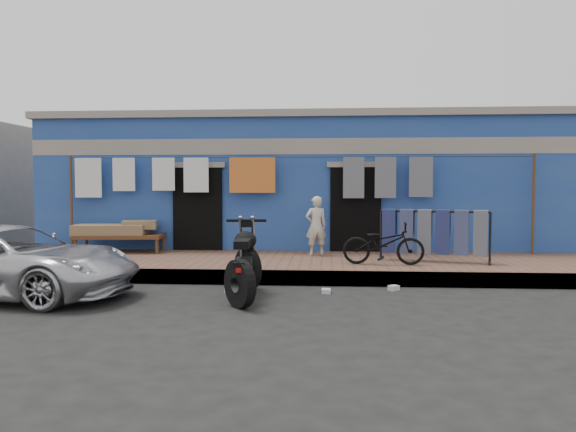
% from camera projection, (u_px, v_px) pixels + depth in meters
% --- Properties ---
extents(ground, '(80.00, 80.00, 0.00)m').
position_uv_depth(ground, '(278.00, 304.00, 7.95)').
color(ground, black).
rests_on(ground, ground).
extents(sidewalk, '(28.00, 3.00, 0.25)m').
position_uv_depth(sidewalk, '(292.00, 266.00, 10.93)').
color(sidewalk, brown).
rests_on(sidewalk, ground).
extents(curb, '(28.00, 0.10, 0.25)m').
position_uv_depth(curb, '(286.00, 278.00, 9.49)').
color(curb, gray).
rests_on(curb, ground).
extents(building, '(12.20, 5.20, 3.36)m').
position_uv_depth(building, '(302.00, 186.00, 14.82)').
color(building, '#214397').
rests_on(building, ground).
extents(clothesline, '(10.06, 0.06, 2.10)m').
position_uv_depth(clothesline, '(254.00, 180.00, 12.15)').
color(clothesline, brown).
rests_on(clothesline, sidewalk).
extents(car, '(4.17, 2.25, 1.12)m').
position_uv_depth(car, '(8.00, 260.00, 8.42)').
color(car, silver).
rests_on(car, ground).
extents(seated_person, '(0.50, 0.40, 1.22)m').
position_uv_depth(seated_person, '(316.00, 226.00, 11.57)').
color(seated_person, beige).
rests_on(seated_person, sidewalk).
extents(bicycle, '(1.49, 0.62, 0.94)m').
position_uv_depth(bicycle, '(383.00, 239.00, 10.19)').
color(bicycle, black).
rests_on(bicycle, sidewalk).
extents(motorcycle, '(0.87, 1.87, 1.15)m').
position_uv_depth(motorcycle, '(244.00, 260.00, 8.38)').
color(motorcycle, black).
rests_on(motorcycle, ground).
extents(charpoy, '(2.11, 1.30, 0.65)m').
position_uv_depth(charpoy, '(121.00, 237.00, 12.15)').
color(charpoy, brown).
rests_on(charpoy, sidewalk).
extents(jeans_rack, '(2.33, 1.52, 1.01)m').
position_uv_depth(jeans_rack, '(434.00, 235.00, 10.61)').
color(jeans_rack, black).
rests_on(jeans_rack, sidewalk).
extents(litter_a, '(0.16, 0.13, 0.07)m').
position_uv_depth(litter_a, '(230.00, 290.00, 8.85)').
color(litter_a, silver).
rests_on(litter_a, ground).
extents(litter_b, '(0.20, 0.19, 0.08)m').
position_uv_depth(litter_b, '(394.00, 288.00, 9.01)').
color(litter_b, silver).
rests_on(litter_b, ground).
extents(litter_c, '(0.14, 0.18, 0.07)m').
position_uv_depth(litter_c, '(326.00, 291.00, 8.76)').
color(litter_c, silver).
rests_on(litter_c, ground).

